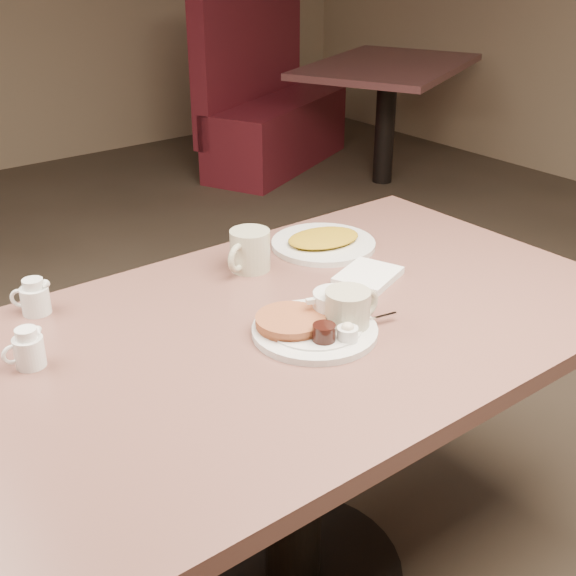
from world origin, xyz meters
TOP-DOWN VIEW (x-y plane):
  - diner_table at (0.00, 0.00)m, footprint 1.50×0.90m
  - main_plate at (0.01, -0.06)m, footprint 0.34×0.33m
  - coffee_mug_near at (0.06, -0.10)m, footprint 0.13×0.09m
  - napkin at (0.27, 0.05)m, footprint 0.18×0.17m
  - coffee_mug_far at (0.08, 0.27)m, footprint 0.15×0.13m
  - creamer_left at (-0.51, 0.17)m, footprint 0.09×0.08m
  - creamer_right at (-0.42, 0.37)m, footprint 0.08×0.07m
  - hash_plate at (0.31, 0.27)m, footprint 0.31×0.31m
  - booth_back_right at (2.18, 2.89)m, footprint 1.73×1.84m

SIDE VIEW (x-z plane):
  - booth_back_right at x=2.18m, z-range -0.15..0.97m
  - diner_table at x=0.00m, z-range 0.21..0.96m
  - napkin at x=0.27m, z-range 0.75..0.77m
  - hash_plate at x=0.31m, z-range 0.75..0.78m
  - main_plate at x=0.01m, z-range 0.74..0.81m
  - creamer_right at x=-0.42m, z-range 0.75..0.83m
  - creamer_left at x=-0.51m, z-range 0.75..0.83m
  - coffee_mug_near at x=0.06m, z-range 0.75..0.84m
  - coffee_mug_far at x=0.08m, z-range 0.75..0.85m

